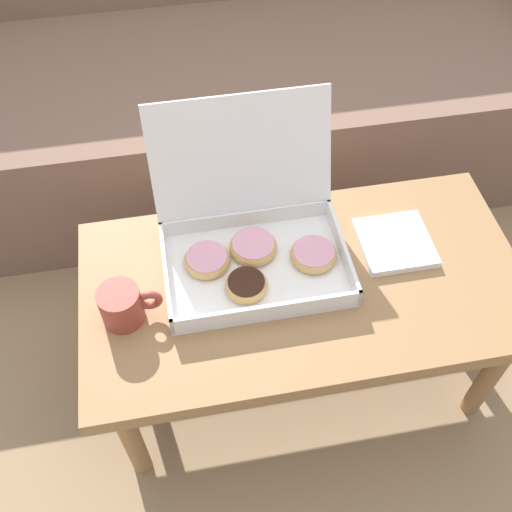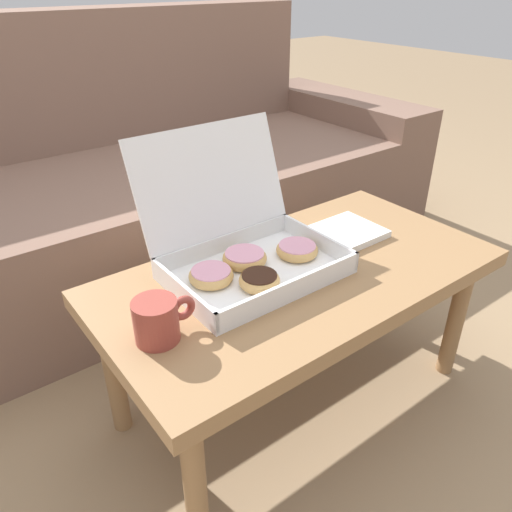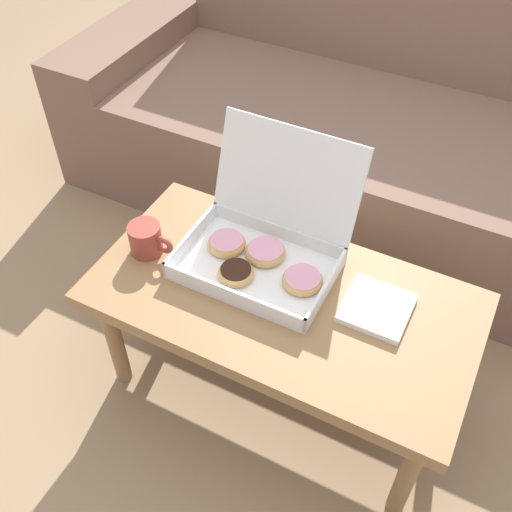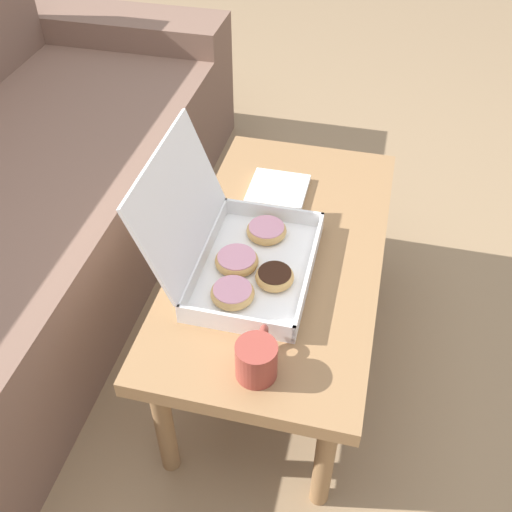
{
  "view_description": "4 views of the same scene",
  "coord_description": "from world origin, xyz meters",
  "px_view_note": "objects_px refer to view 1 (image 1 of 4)",
  "views": [
    {
      "loc": [
        -0.23,
        -0.8,
        1.42
      ],
      "look_at": [
        -0.1,
        -0.05,
        0.45
      ],
      "focal_mm": 42.0,
      "sensor_mm": 36.0,
      "label": 1
    },
    {
      "loc": [
        -0.67,
        -0.81,
        1.0
      ],
      "look_at": [
        -0.1,
        -0.05,
        0.45
      ],
      "focal_mm": 35.0,
      "sensor_mm": 36.0,
      "label": 2
    },
    {
      "loc": [
        0.37,
        -0.96,
        1.5
      ],
      "look_at": [
        -0.1,
        -0.05,
        0.45
      ],
      "focal_mm": 42.0,
      "sensor_mm": 36.0,
      "label": 3
    },
    {
      "loc": [
        -1.07,
        -0.28,
        1.39
      ],
      "look_at": [
        -0.1,
        -0.05,
        0.45
      ],
      "focal_mm": 42.0,
      "sensor_mm": 36.0,
      "label": 4
    }
  ],
  "objects_px": {
    "coffee_table": "(303,293)",
    "pastry_box": "(252,238)",
    "couch": "(236,66)",
    "coffee_mug": "(123,305)"
  },
  "relations": [
    {
      "from": "coffee_table",
      "to": "pastry_box",
      "type": "distance_m",
      "value": 0.16
    },
    {
      "from": "coffee_table",
      "to": "coffee_mug",
      "type": "distance_m",
      "value": 0.38
    },
    {
      "from": "couch",
      "to": "pastry_box",
      "type": "distance_m",
      "value": 0.87
    },
    {
      "from": "coffee_mug",
      "to": "pastry_box",
      "type": "bearing_deg",
      "value": 21.96
    },
    {
      "from": "couch",
      "to": "coffee_table",
      "type": "bearing_deg",
      "value": -90.0
    },
    {
      "from": "couch",
      "to": "coffee_mug",
      "type": "xyz_separation_m",
      "value": [
        -0.37,
        -0.96,
        0.15
      ]
    },
    {
      "from": "couch",
      "to": "pastry_box",
      "type": "relative_size",
      "value": 6.0
    },
    {
      "from": "pastry_box",
      "to": "couch",
      "type": "bearing_deg",
      "value": 83.58
    },
    {
      "from": "pastry_box",
      "to": "coffee_mug",
      "type": "relative_size",
      "value": 3.08
    },
    {
      "from": "coffee_table",
      "to": "coffee_mug",
      "type": "bearing_deg",
      "value": -176.3
    }
  ]
}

